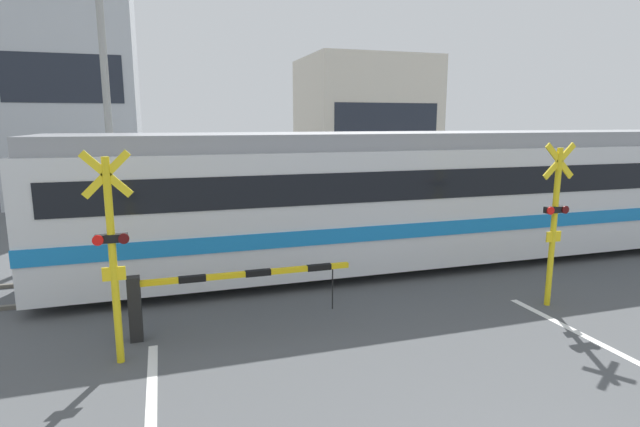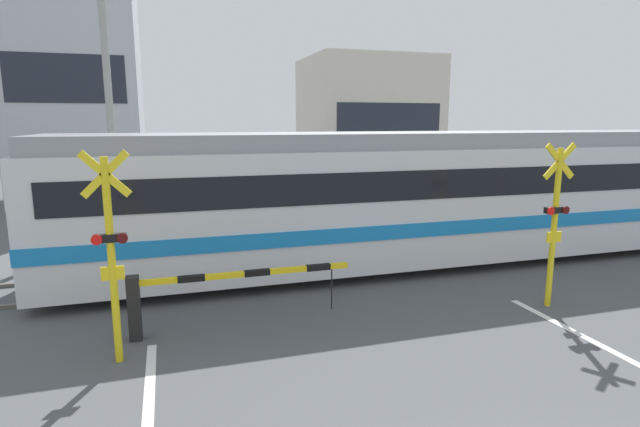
% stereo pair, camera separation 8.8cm
% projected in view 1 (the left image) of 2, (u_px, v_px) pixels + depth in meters
% --- Properties ---
extents(rail_track_near, '(50.00, 0.10, 0.08)m').
position_uv_depth(rail_track_near, '(314.00, 278.00, 11.27)').
color(rail_track_near, '#5B564C').
rests_on(rail_track_near, ground_plane).
extents(rail_track_far, '(50.00, 0.10, 0.08)m').
position_uv_depth(rail_track_far, '(297.00, 261.00, 12.62)').
color(rail_track_far, '#5B564C').
rests_on(rail_track_far, ground_plane).
extents(commuter_train, '(21.87, 3.05, 3.26)m').
position_uv_depth(commuter_train, '(493.00, 190.00, 13.17)').
color(commuter_train, silver).
rests_on(commuter_train, ground_plane).
extents(crossing_barrier_near, '(3.77, 0.20, 1.08)m').
position_uv_depth(crossing_barrier_near, '(196.00, 291.00, 8.30)').
color(crossing_barrier_near, black).
rests_on(crossing_barrier_near, ground_plane).
extents(crossing_barrier_far, '(3.77, 0.20, 1.08)m').
position_uv_depth(crossing_barrier_far, '(361.00, 211.00, 15.55)').
color(crossing_barrier_far, black).
rests_on(crossing_barrier_far, ground_plane).
extents(crossing_signal_left, '(0.68, 0.15, 3.14)m').
position_uv_depth(crossing_signal_left, '(112.00, 249.00, 7.10)').
color(crossing_signal_left, yellow).
rests_on(crossing_signal_left, ground_plane).
extents(crossing_signal_right, '(0.68, 0.15, 3.14)m').
position_uv_depth(crossing_signal_right, '(554.00, 218.00, 9.40)').
color(crossing_signal_right, yellow).
rests_on(crossing_signal_right, ground_plane).
extents(building_left_of_street, '(5.21, 5.62, 9.38)m').
position_uv_depth(building_left_of_street, '(75.00, 94.00, 22.02)').
color(building_left_of_street, '#B2B7BC').
rests_on(building_left_of_street, ground_plane).
extents(building_right_of_street, '(6.33, 5.62, 6.73)m').
position_uv_depth(building_right_of_street, '(364.00, 124.00, 26.36)').
color(building_right_of_street, beige).
rests_on(building_right_of_street, ground_plane).
extents(utility_pole_streetside, '(0.22, 0.22, 7.19)m').
position_uv_depth(utility_pole_streetside, '(108.00, 119.00, 15.20)').
color(utility_pole_streetside, gray).
rests_on(utility_pole_streetside, ground_plane).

